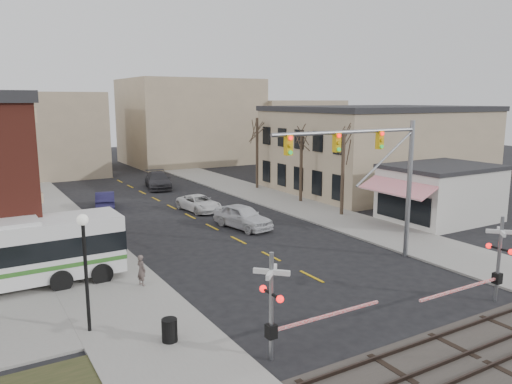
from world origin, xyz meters
TOP-DOWN VIEW (x-y plane):
  - ground at (0.00, 0.00)m, footprint 160.00×160.00m
  - sidewalk_west at (-9.50, 20.00)m, footprint 5.00×60.00m
  - sidewalk_east at (9.50, 20.00)m, footprint 5.00×60.00m
  - ballast_strip at (0.00, -8.00)m, footprint 160.00×5.00m
  - rail_tracks at (0.00, -8.00)m, footprint 160.00×3.91m
  - tan_building at (22.00, 20.00)m, footprint 20.30×15.30m
  - awning_shop at (15.97, 7.00)m, footprint 9.74×6.20m
  - tree_east_a at (10.50, 12.00)m, footprint 0.28×0.28m
  - tree_east_b at (10.80, 18.00)m, footprint 0.28×0.28m
  - tree_east_c at (11.00, 26.00)m, footprint 0.28×0.28m
  - traffic_signal_mast at (4.22, 1.96)m, footprint 9.63×0.30m
  - rr_crossing_west at (-5.97, -4.08)m, footprint 5.60×1.36m
  - rr_crossing_east at (4.93, -4.90)m, footprint 5.60×1.36m
  - street_lamp at (-11.49, 1.35)m, footprint 0.44×0.44m
  - trash_bin at (-9.07, -1.12)m, footprint 0.60×0.60m
  - car_a at (1.82, 12.65)m, footprint 2.95×5.29m
  - car_b at (-5.00, 24.56)m, footprint 2.56×4.63m
  - car_c at (1.42, 19.36)m, footprint 2.64×4.93m
  - car_d at (2.23, 31.56)m, footprint 3.58×6.16m
  - pedestrian_near at (-8.14, 5.10)m, footprint 0.53×0.65m
  - pedestrian_far at (-11.13, 8.02)m, footprint 0.81×0.89m

SIDE VIEW (x-z plane):
  - ground at x=0.00m, z-range 0.00..0.00m
  - ballast_strip at x=0.00m, z-range 0.00..0.06m
  - sidewalk_west at x=-9.50m, z-range 0.00..0.12m
  - sidewalk_east at x=9.50m, z-range 0.00..0.12m
  - rail_tracks at x=0.00m, z-range 0.05..0.19m
  - trash_bin at x=-9.07m, z-range 0.12..1.01m
  - car_c at x=1.42m, z-range 0.00..1.32m
  - car_b at x=-5.00m, z-range 0.00..1.44m
  - car_d at x=2.23m, z-range 0.00..1.68m
  - car_a at x=1.82m, z-range 0.00..1.70m
  - pedestrian_far at x=-11.13m, z-range 0.12..1.61m
  - pedestrian_near at x=-8.14m, z-range 0.12..1.67m
  - rr_crossing_west at x=-5.97m, z-range -0.03..3.97m
  - rr_crossing_east at x=4.93m, z-range -0.03..3.97m
  - awning_shop at x=15.97m, z-range 0.01..4.31m
  - tree_east_b at x=10.80m, z-range 0.12..6.42m
  - street_lamp at x=-11.49m, z-range 1.10..5.85m
  - tree_east_a at x=10.50m, z-range 0.12..6.87m
  - tree_east_c at x=11.00m, z-range 0.12..7.32m
  - tan_building at x=22.00m, z-range 0.01..8.51m
  - traffic_signal_mast at x=4.22m, z-range 1.72..9.72m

